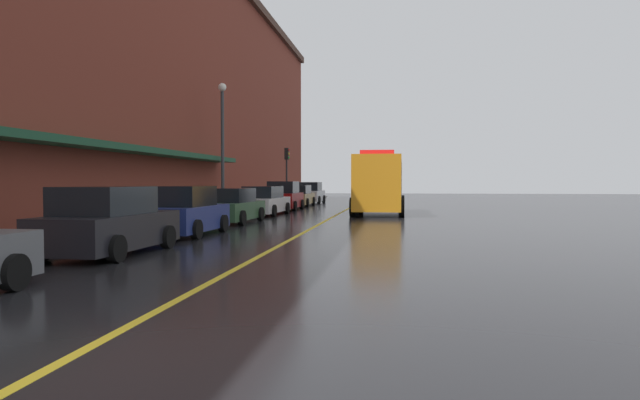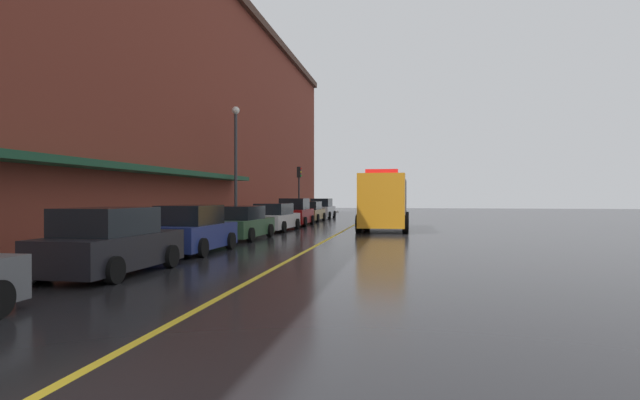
# 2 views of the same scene
# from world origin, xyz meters

# --- Properties ---
(ground_plane) EXTENTS (112.00, 112.00, 0.00)m
(ground_plane) POSITION_xyz_m (0.00, 25.00, 0.00)
(ground_plane) COLOR black
(sidewalk_left) EXTENTS (2.40, 70.00, 0.15)m
(sidewalk_left) POSITION_xyz_m (-6.20, 25.00, 0.07)
(sidewalk_left) COLOR #ADA8A0
(sidewalk_left) RESTS_ON ground
(lane_center_stripe) EXTENTS (0.16, 70.00, 0.01)m
(lane_center_stripe) POSITION_xyz_m (0.00, 25.00, 0.00)
(lane_center_stripe) COLOR gold
(lane_center_stripe) RESTS_ON ground
(brick_building_left) EXTENTS (9.82, 64.00, 15.46)m
(brick_building_left) POSITION_xyz_m (-11.72, 23.99, 7.74)
(brick_building_left) COLOR maroon
(brick_building_left) RESTS_ON ground
(parked_car_1) EXTENTS (2.18, 4.46, 1.73)m
(parked_car_1) POSITION_xyz_m (-3.90, 8.15, 0.81)
(parked_car_1) COLOR black
(parked_car_1) RESTS_ON ground
(parked_car_2) EXTENTS (2.13, 4.22, 1.70)m
(parked_car_2) POSITION_xyz_m (-3.91, 13.22, 0.79)
(parked_car_2) COLOR navy
(parked_car_2) RESTS_ON ground
(parked_car_3) EXTENTS (2.18, 4.63, 1.55)m
(parked_car_3) POSITION_xyz_m (-4.01, 19.00, 0.74)
(parked_car_3) COLOR #2D5133
(parked_car_3) RESTS_ON ground
(parked_car_4) EXTENTS (2.17, 4.95, 1.59)m
(parked_car_4) POSITION_xyz_m (-3.96, 24.90, 0.75)
(parked_car_4) COLOR silver
(parked_car_4) RESTS_ON ground
(parked_car_5) EXTENTS (2.09, 4.21, 1.85)m
(parked_car_5) POSITION_xyz_m (-3.98, 30.36, 0.86)
(parked_car_5) COLOR maroon
(parked_car_5) RESTS_ON ground
(parked_car_6) EXTENTS (1.96, 4.87, 1.57)m
(parked_car_6) POSITION_xyz_m (-4.03, 35.96, 0.74)
(parked_car_6) COLOR #A5844C
(parked_car_6) RESTS_ON ground
(parked_car_7) EXTENTS (2.08, 4.19, 1.79)m
(parked_car_7) POSITION_xyz_m (-4.01, 41.59, 0.83)
(parked_car_7) COLOR silver
(parked_car_7) RESTS_ON ground
(utility_truck) EXTENTS (2.88, 7.79, 3.48)m
(utility_truck) POSITION_xyz_m (2.29, 26.85, 1.66)
(utility_truck) COLOR orange
(utility_truck) RESTS_ON ground
(parking_meter_0) EXTENTS (0.14, 0.18, 1.33)m
(parking_meter_0) POSITION_xyz_m (-5.35, 31.68, 1.06)
(parking_meter_0) COLOR #4C4C51
(parking_meter_0) RESTS_ON sidewalk_left
(parking_meter_1) EXTENTS (0.14, 0.18, 1.33)m
(parking_meter_1) POSITION_xyz_m (-5.35, 30.82, 1.06)
(parking_meter_1) COLOR #4C4C51
(parking_meter_1) RESTS_ON sidewalk_left
(parking_meter_2) EXTENTS (0.14, 0.18, 1.33)m
(parking_meter_2) POSITION_xyz_m (-5.35, 29.36, 1.06)
(parking_meter_2) COLOR #4C4C51
(parking_meter_2) RESTS_ON sidewalk_left
(street_lamp_left) EXTENTS (0.44, 0.44, 6.94)m
(street_lamp_left) POSITION_xyz_m (-5.95, 23.78, 4.40)
(street_lamp_left) COLOR #33383D
(street_lamp_left) RESTS_ON sidewalk_left
(traffic_light_near) EXTENTS (0.38, 0.36, 4.30)m
(traffic_light_near) POSITION_xyz_m (-5.29, 37.71, 3.16)
(traffic_light_near) COLOR #232326
(traffic_light_near) RESTS_ON sidewalk_left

